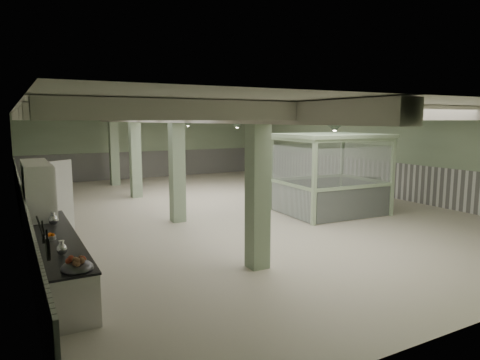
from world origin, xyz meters
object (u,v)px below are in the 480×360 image
filing_cabinet (371,192)px  prep_counter (54,258)px  guard_booth (330,160)px  walkin_cooler (39,205)px

filing_cabinet → prep_counter: bearing=173.4°
filing_cabinet → guard_booth: bearing=159.2°
prep_counter → guard_booth: (9.23, 2.29, 1.40)m
prep_counter → filing_cabinet: 11.39m
prep_counter → filing_cabinet: bearing=11.1°
guard_booth → prep_counter: bearing=-162.7°
prep_counter → guard_booth: bearing=13.9°
walkin_cooler → guard_booth: (9.31, -0.18, 0.74)m
prep_counter → guard_booth: size_ratio=1.45×
walkin_cooler → filing_cabinet: (11.27, -0.28, -0.54)m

